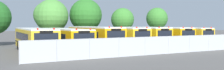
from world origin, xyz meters
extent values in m
plane|color=#514F4C|center=(0.00, 0.00, 0.00)|extent=(160.00, 160.00, 0.00)
cube|color=yellow|center=(-9.95, -0.23, 1.36)|extent=(2.80, 10.84, 2.02)
cube|color=white|center=(-9.95, -0.23, 2.43)|extent=(2.74, 10.63, 0.12)
cube|color=black|center=(-10.09, -5.69, 0.53)|extent=(2.58, 0.23, 0.36)
cube|color=black|center=(-10.09, -5.64, 1.73)|extent=(2.07, 0.11, 0.97)
cube|color=black|center=(-8.66, 0.04, 1.69)|extent=(0.25, 8.41, 0.73)
cube|color=black|center=(-11.22, 0.10, 1.69)|extent=(0.25, 8.41, 0.73)
cube|color=black|center=(-9.95, -0.23, 0.96)|extent=(2.82, 10.95, 0.10)
sphere|color=red|center=(-9.39, -5.49, 2.53)|extent=(0.18, 0.18, 0.18)
sphere|color=red|center=(-10.78, -5.45, 2.53)|extent=(0.18, 0.18, 0.18)
cube|color=black|center=(-10.09, -5.65, 2.27)|extent=(1.14, 0.11, 0.24)
cylinder|color=black|center=(-8.93, -4.25, 0.50)|extent=(0.31, 1.01, 1.00)
cylinder|color=black|center=(-11.17, -4.19, 0.50)|extent=(0.31, 1.01, 1.00)
cylinder|color=black|center=(-8.74, 3.33, 0.50)|extent=(0.31, 1.01, 1.00)
cylinder|color=black|center=(-10.98, 3.39, 0.50)|extent=(0.31, 1.01, 1.00)
cube|color=#EAA80C|center=(-6.66, 0.04, 1.33)|extent=(2.67, 11.17, 1.97)
cube|color=white|center=(-6.66, 0.04, 2.38)|extent=(2.61, 10.95, 0.12)
cube|color=black|center=(-6.59, -5.60, 0.53)|extent=(2.57, 0.19, 0.36)
cube|color=black|center=(-6.59, -5.55, 1.69)|extent=(2.06, 0.09, 0.94)
cube|color=black|center=(-5.39, 0.36, 1.65)|extent=(0.16, 8.69, 0.71)
cube|color=black|center=(-7.94, 0.32, 1.65)|extent=(0.16, 8.69, 0.71)
cube|color=black|center=(-6.66, 0.04, 0.94)|extent=(2.69, 11.28, 0.10)
sphere|color=red|center=(-5.90, -5.37, 2.48)|extent=(0.18, 0.18, 0.18)
sphere|color=red|center=(-7.28, -5.39, 2.48)|extent=(0.18, 0.18, 0.18)
cube|color=black|center=(-6.59, -5.56, 2.22)|extent=(1.13, 0.10, 0.24)
cylinder|color=black|center=(-5.49, -4.11, 0.50)|extent=(0.29, 1.00, 1.00)
cylinder|color=black|center=(-7.72, -4.14, 0.50)|extent=(0.29, 1.00, 1.00)
cylinder|color=black|center=(-5.60, 3.82, 0.50)|extent=(0.29, 1.00, 1.00)
cylinder|color=black|center=(-7.83, 3.79, 0.50)|extent=(0.29, 1.00, 1.00)
cube|color=#EAA80C|center=(-3.23, -0.17, 1.42)|extent=(2.54, 10.96, 2.14)
cube|color=white|center=(-3.23, -0.17, 2.55)|extent=(2.49, 10.74, 0.12)
cube|color=black|center=(-3.29, -5.71, 0.53)|extent=(2.47, 0.19, 0.36)
cube|color=black|center=(-3.29, -5.66, 1.80)|extent=(1.99, 0.08, 1.03)
cube|color=black|center=(-2.00, 0.11, 1.76)|extent=(0.13, 8.53, 0.77)
cube|color=black|center=(-4.46, 0.14, 1.76)|extent=(0.13, 8.53, 0.77)
cube|color=black|center=(-3.23, -0.17, 0.99)|extent=(2.56, 11.07, 0.10)
sphere|color=red|center=(-2.62, -5.50, 2.65)|extent=(0.18, 0.18, 0.18)
sphere|color=red|center=(-3.96, -5.48, 2.65)|extent=(0.18, 0.18, 0.18)
cube|color=black|center=(-3.29, -5.67, 2.39)|extent=(1.09, 0.09, 0.24)
cylinder|color=black|center=(-2.21, -4.25, 0.50)|extent=(0.29, 1.00, 1.00)
cylinder|color=black|center=(-4.35, -4.23, 0.50)|extent=(0.29, 1.00, 1.00)
cylinder|color=black|center=(-2.12, 3.48, 0.50)|extent=(0.29, 1.00, 1.00)
cylinder|color=black|center=(-4.27, 3.51, 0.50)|extent=(0.29, 1.00, 1.00)
cube|color=yellow|center=(-0.02, 0.15, 1.38)|extent=(2.72, 10.79, 2.06)
cube|color=white|center=(-0.02, 0.15, 2.47)|extent=(2.67, 10.57, 0.12)
cube|color=black|center=(0.14, -5.28, 0.53)|extent=(2.48, 0.23, 0.36)
cube|color=black|center=(0.13, -5.23, 1.75)|extent=(1.99, 0.12, 0.99)
cube|color=black|center=(1.21, 0.48, 1.71)|extent=(0.27, 8.36, 0.74)
cube|color=black|center=(-1.26, 0.41, 1.71)|extent=(0.27, 8.36, 0.74)
cube|color=black|center=(-0.02, 0.15, 0.97)|extent=(2.75, 10.89, 0.10)
sphere|color=red|center=(0.80, -5.04, 2.57)|extent=(0.18, 0.18, 0.18)
sphere|color=red|center=(-0.54, -5.08, 2.57)|extent=(0.18, 0.18, 0.18)
cube|color=black|center=(0.14, -5.24, 2.31)|extent=(1.09, 0.11, 0.24)
cylinder|color=black|center=(1.17, -3.78, 0.50)|extent=(0.31, 1.01, 1.00)
cylinder|color=black|center=(-0.98, -3.84, 0.50)|extent=(0.31, 1.01, 1.00)
cylinder|color=black|center=(0.96, 3.74, 0.50)|extent=(0.31, 1.01, 1.00)
cylinder|color=black|center=(-1.19, 3.68, 0.50)|extent=(0.31, 1.01, 1.00)
cube|color=yellow|center=(3.36, -0.13, 1.38)|extent=(2.77, 9.29, 2.05)
cube|color=white|center=(3.36, -0.13, 2.46)|extent=(2.72, 9.10, 0.12)
cube|color=black|center=(3.49, -4.81, 0.53)|extent=(2.56, 0.23, 0.36)
cube|color=black|center=(3.49, -4.76, 1.75)|extent=(2.06, 0.12, 0.99)
cube|color=black|center=(4.63, 0.21, 1.70)|extent=(0.24, 7.19, 0.74)
cube|color=black|center=(2.08, 0.14, 1.70)|extent=(0.24, 7.19, 0.74)
cube|color=black|center=(3.36, -0.13, 0.97)|extent=(2.80, 9.38, 0.10)
sphere|color=red|center=(4.18, -4.57, 2.56)|extent=(0.18, 0.18, 0.18)
sphere|color=red|center=(2.80, -4.61, 2.56)|extent=(0.18, 0.18, 0.18)
cube|color=black|center=(3.49, -4.77, 2.30)|extent=(1.13, 0.11, 0.24)
cylinder|color=black|center=(4.57, -3.30, 0.50)|extent=(0.31, 1.01, 1.00)
cylinder|color=black|center=(2.34, -3.37, 0.50)|extent=(0.31, 1.01, 1.00)
cylinder|color=black|center=(4.39, 2.71, 0.50)|extent=(0.31, 1.01, 1.00)
cylinder|color=black|center=(2.16, 2.65, 0.50)|extent=(0.31, 1.01, 1.00)
cube|color=#EAA80C|center=(6.75, -0.10, 1.36)|extent=(2.74, 9.74, 2.02)
cube|color=white|center=(6.75, -0.10, 2.43)|extent=(2.69, 9.55, 0.12)
cube|color=black|center=(6.87, -5.02, 0.53)|extent=(2.57, 0.22, 0.36)
cube|color=black|center=(6.87, -4.97, 1.72)|extent=(2.07, 0.11, 0.97)
cube|color=black|center=(8.03, 0.23, 1.68)|extent=(0.21, 7.56, 0.73)
cube|color=black|center=(5.47, 0.17, 1.68)|extent=(0.21, 7.56, 0.73)
cube|color=black|center=(6.75, -0.10, 0.96)|extent=(2.77, 9.84, 0.10)
sphere|color=red|center=(7.56, -4.78, 2.53)|extent=(0.18, 0.18, 0.18)
sphere|color=red|center=(6.17, -4.81, 2.53)|extent=(0.18, 0.18, 0.18)
cube|color=black|center=(6.87, -4.98, 2.27)|extent=(1.14, 0.11, 0.24)
cylinder|color=black|center=(7.95, -3.52, 0.50)|extent=(0.30, 1.01, 1.00)
cylinder|color=black|center=(5.71, -3.57, 0.50)|extent=(0.30, 1.01, 1.00)
cylinder|color=black|center=(7.80, 2.97, 0.50)|extent=(0.30, 1.01, 1.00)
cylinder|color=black|center=(5.56, 2.92, 0.50)|extent=(0.30, 1.01, 1.00)
cube|color=yellow|center=(10.03, 0.00, 1.34)|extent=(2.69, 10.03, 1.97)
cube|color=white|center=(10.03, 0.00, 2.38)|extent=(2.63, 9.83, 0.12)
cube|color=black|center=(10.17, -5.05, 0.53)|extent=(2.45, 0.23, 0.36)
cube|color=black|center=(10.17, -5.00, 1.69)|extent=(1.97, 0.12, 0.95)
cube|color=black|center=(11.24, 0.34, 1.65)|extent=(0.26, 7.77, 0.71)
cube|color=black|center=(8.80, 0.27, 1.65)|extent=(0.26, 7.77, 0.71)
cube|color=black|center=(10.03, 0.00, 0.94)|extent=(2.71, 10.13, 0.10)
sphere|color=red|center=(10.83, -4.81, 2.48)|extent=(0.18, 0.18, 0.18)
sphere|color=red|center=(9.51, -4.85, 2.48)|extent=(0.18, 0.18, 0.18)
cube|color=black|center=(10.17, -5.01, 2.22)|extent=(1.08, 0.11, 0.24)
cylinder|color=black|center=(11.19, -3.55, 0.50)|extent=(0.31, 1.01, 1.00)
cylinder|color=black|center=(9.07, -3.61, 0.50)|extent=(0.31, 1.01, 1.00)
cylinder|color=black|center=(11.00, 3.22, 0.50)|extent=(0.31, 1.01, 1.00)
cylinder|color=black|center=(8.88, 3.16, 0.50)|extent=(0.31, 1.01, 1.00)
cylinder|color=#4C3823|center=(-5.43, 9.69, 1.13)|extent=(0.31, 0.31, 2.26)
sphere|color=#478438|center=(-5.43, 9.69, 4.07)|extent=(4.83, 4.83, 4.83)
sphere|color=#478438|center=(-6.08, 9.96, 4.20)|extent=(3.79, 3.79, 3.79)
cylinder|color=#4C3823|center=(0.01, 10.02, 1.19)|extent=(0.33, 0.33, 2.38)
sphere|color=#286623|center=(0.01, 10.02, 4.27)|extent=(5.04, 5.04, 5.04)
sphere|color=#286623|center=(-0.49, 9.64, 4.76)|extent=(2.88, 2.88, 2.88)
cylinder|color=#4C3823|center=(7.33, 11.18, 1.08)|extent=(0.38, 0.38, 2.16)
sphere|color=#387A2D|center=(7.33, 11.18, 3.65)|extent=(3.97, 3.97, 3.97)
sphere|color=#387A2D|center=(7.41, 10.94, 3.81)|extent=(3.13, 3.13, 3.13)
cylinder|color=#4C3823|center=(14.76, 11.19, 1.20)|extent=(0.31, 0.31, 2.40)
sphere|color=#387A2D|center=(14.76, 11.19, 3.90)|extent=(4.00, 4.00, 4.00)
sphere|color=#387A2D|center=(14.67, 11.57, 4.33)|extent=(2.23, 2.23, 2.23)
cylinder|color=#9EA0A3|center=(-12.67, -7.89, 0.89)|extent=(0.07, 0.07, 1.77)
cylinder|color=#9EA0A3|center=(-9.87, -7.89, 0.89)|extent=(0.07, 0.07, 1.77)
cylinder|color=#9EA0A3|center=(-7.06, -7.89, 0.89)|extent=(0.07, 0.07, 1.77)
cylinder|color=#9EA0A3|center=(-4.26, -7.89, 0.89)|extent=(0.07, 0.07, 1.77)
cylinder|color=#9EA0A3|center=(-1.46, -7.89, 0.89)|extent=(0.07, 0.07, 1.77)
cylinder|color=#9EA0A3|center=(1.35, -7.89, 0.89)|extent=(0.07, 0.07, 1.77)
cylinder|color=#9EA0A3|center=(4.15, -7.89, 0.89)|extent=(0.07, 0.07, 1.77)
cylinder|color=#9EA0A3|center=(6.95, -7.89, 0.89)|extent=(0.07, 0.07, 1.77)
cube|color=#ADB2B7|center=(-0.06, -7.89, 0.89)|extent=(25.23, 0.02, 1.73)
cylinder|color=#9EA0A3|center=(-0.06, -7.89, 1.74)|extent=(25.23, 0.04, 0.04)
camera|label=1|loc=(-15.72, -28.00, 3.04)|focal=42.20mm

